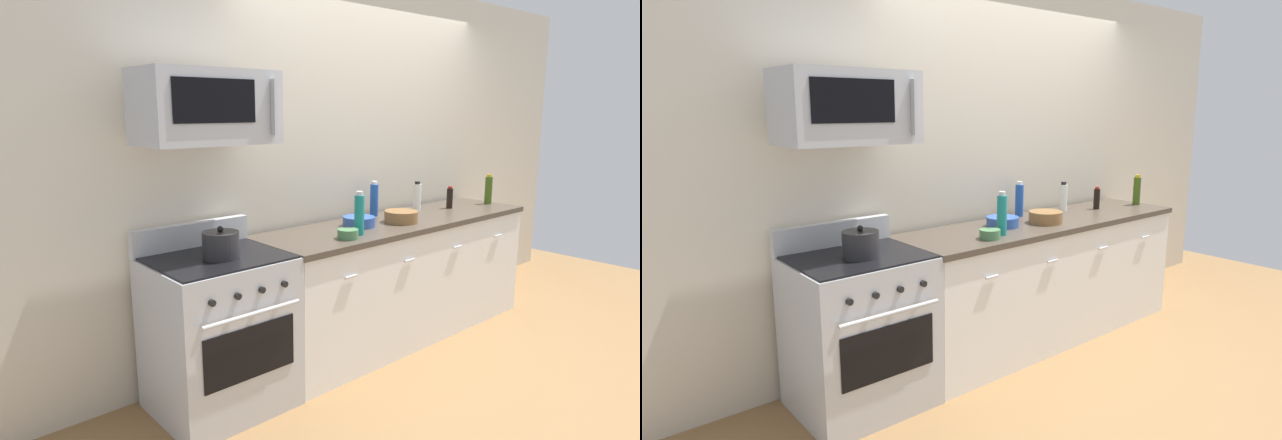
# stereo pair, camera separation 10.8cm
# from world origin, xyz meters

# --- Properties ---
(ground_plane) EXTENTS (6.64, 6.64, 0.00)m
(ground_plane) POSITION_xyz_m (0.00, 0.00, 0.00)
(ground_plane) COLOR olive
(back_wall) EXTENTS (5.53, 0.10, 2.70)m
(back_wall) POSITION_xyz_m (0.00, 0.41, 1.35)
(back_wall) COLOR beige
(back_wall) RESTS_ON ground_plane
(counter_unit) EXTENTS (2.44, 0.66, 0.92)m
(counter_unit) POSITION_xyz_m (0.00, -0.00, 0.46)
(counter_unit) COLOR white
(counter_unit) RESTS_ON ground_plane
(range_oven) EXTENTS (0.76, 0.69, 1.07)m
(range_oven) POSITION_xyz_m (-1.59, 0.00, 0.47)
(range_oven) COLOR #B7BABF
(range_oven) RESTS_ON ground_plane
(microwave) EXTENTS (0.74, 0.44, 0.40)m
(microwave) POSITION_xyz_m (-1.59, 0.05, 1.75)
(microwave) COLOR #B7BABF
(bottle_sparkling_teal) EXTENTS (0.07, 0.07, 0.29)m
(bottle_sparkling_teal) POSITION_xyz_m (-0.60, -0.14, 1.06)
(bottle_sparkling_teal) COLOR #197F7A
(bottle_sparkling_teal) RESTS_ON countertop_slab
(bottle_olive_oil) EXTENTS (0.06, 0.06, 0.26)m
(bottle_olive_oil) POSITION_xyz_m (1.12, -0.04, 1.04)
(bottle_olive_oil) COLOR #385114
(bottle_olive_oil) RESTS_ON countertop_slab
(bottle_soda_blue) EXTENTS (0.06, 0.06, 0.27)m
(bottle_soda_blue) POSITION_xyz_m (-0.05, 0.24, 1.05)
(bottle_soda_blue) COLOR #1E4CA5
(bottle_soda_blue) RESTS_ON countertop_slab
(bottle_vinegar_white) EXTENTS (0.07, 0.07, 0.24)m
(bottle_vinegar_white) POSITION_xyz_m (0.39, 0.17, 1.03)
(bottle_vinegar_white) COLOR silver
(bottle_vinegar_white) RESTS_ON countertop_slab
(bottle_soy_sauce_dark) EXTENTS (0.05, 0.05, 0.19)m
(bottle_soy_sauce_dark) POSITION_xyz_m (0.67, 0.05, 1.01)
(bottle_soy_sauce_dark) COLOR black
(bottle_soy_sauce_dark) RESTS_ON countertop_slab
(bowl_green_glaze) EXTENTS (0.14, 0.14, 0.06)m
(bowl_green_glaze) POSITION_xyz_m (-0.73, -0.18, 0.95)
(bowl_green_glaze) COLOR #477A4C
(bowl_green_glaze) RESTS_ON countertop_slab
(bowl_wooden_salad) EXTENTS (0.25, 0.25, 0.09)m
(bowl_wooden_salad) POSITION_xyz_m (-0.08, -0.06, 0.97)
(bowl_wooden_salad) COLOR brown
(bowl_wooden_salad) RESTS_ON countertop_slab
(bowl_blue_mixing) EXTENTS (0.23, 0.23, 0.07)m
(bowl_blue_mixing) POSITION_xyz_m (-0.41, 0.04, 0.96)
(bowl_blue_mixing) COLOR #2D519E
(bowl_blue_mixing) RESTS_ON countertop_slab
(stockpot) EXTENTS (0.21, 0.21, 0.18)m
(stockpot) POSITION_xyz_m (-1.59, -0.05, 1.00)
(stockpot) COLOR #262628
(stockpot) RESTS_ON range_oven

